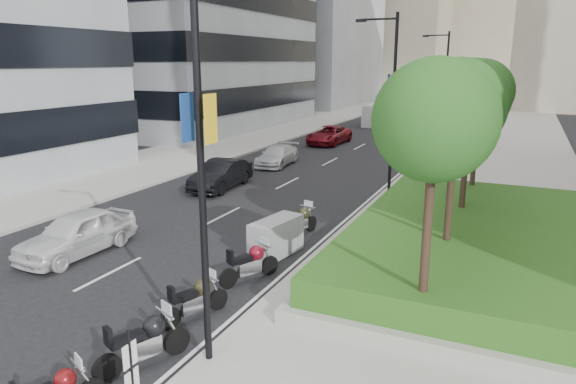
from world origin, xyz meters
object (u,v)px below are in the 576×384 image
Objects in this scene: motorcycle_2 at (145,342)px; car_c at (277,155)px; motorcycle_5 at (276,237)px; car_d at (329,135)px; motorcycle_6 at (300,222)px; delivery_van at (377,116)px; motorcycle_4 at (251,263)px; motorcycle_3 at (196,299)px; car_a at (77,233)px; lamp_post_0 at (194,144)px; lamp_post_2 at (444,82)px; lamp_post_1 at (390,95)px; car_b at (221,175)px.

motorcycle_2 is 23.31m from car_c.
car_d is (-7.04, 24.62, 0.07)m from motorcycle_5.
delivery_van reaches higher than motorcycle_6.
delivery_van is (-6.87, 40.68, 0.45)m from motorcycle_4.
car_c reaches higher than motorcycle_3.
motorcycle_2 reaches higher than motorcycle_6.
car_a is at bearing 123.41° from motorcycle_5.
lamp_post_0 is 4.62m from motorcycle_2.
motorcycle_5 is 2.26m from motorcycle_6.
car_d is at bearing 85.89° from car_c.
motorcycle_3 is at bearing -158.55° from motorcycle_4.
motorcycle_2 reaches higher than motorcycle_4.
motorcycle_2 is 5.12m from motorcycle_4.
lamp_post_2 is 16.57m from car_c.
lamp_post_0 reaches higher than motorcycle_6.
motorcycle_2 is at bearing -93.50° from lamp_post_1.
motorcycle_5 is 1.04× the size of motorcycle_6.
lamp_post_0 is 45.99m from delivery_van.
car_a is (-7.91, -31.10, -4.29)m from lamp_post_2.
lamp_post_2 reaches higher than motorcycle_2.
car_a is (-6.59, 2.24, 0.21)m from motorcycle_3.
car_a is 0.86× the size of car_d.
motorcycle_2 is 0.47× the size of car_b.
motorcycle_2 is 0.99× the size of motorcycle_6.
motorcycle_2 is at bearing -167.55° from motorcycle_5.
motorcycle_4 is 0.44× the size of car_b.
motorcycle_3 is 0.46× the size of car_c.
motorcycle_6 is (-1.43, -8.03, -4.46)m from lamp_post_1.
motorcycle_4 is at bearing -57.41° from car_b.
motorcycle_4 is at bearing -164.50° from motorcycle_6.
lamp_post_2 reaches higher than car_b.
lamp_post_1 is 11.28m from motorcycle_5.
motorcycle_3 is at bearing 28.95° from motorcycle_2.
car_a is 41.21m from delivery_van.
car_c is at bearing -91.50° from delivery_van.
lamp_post_1 is 17.18m from car_d.
motorcycle_4 is 6.76m from car_a.
lamp_post_2 is at bearing 7.30° from motorcycle_5.
car_b is at bearing 52.64° from motorcycle_5.
car_c is 0.84× the size of delivery_van.
motorcycle_5 is (-0.06, 5.05, 0.10)m from motorcycle_3.
lamp_post_1 is at bearing 19.31° from motorcycle_4.
lamp_post_1 is 4.35× the size of motorcycle_3.
motorcycle_4 is (0.15, 2.77, 0.02)m from motorcycle_3.
motorcycle_5 is at bearing -92.80° from lamp_post_2.
car_a reaches higher than motorcycle_4.
motorcycle_3 is 2.77m from motorcycle_4.
lamp_post_2 reaches higher than car_c.
motorcycle_3 is 0.99× the size of motorcycle_4.
car_c is (-7.04, 14.72, -0.02)m from motorcycle_5.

